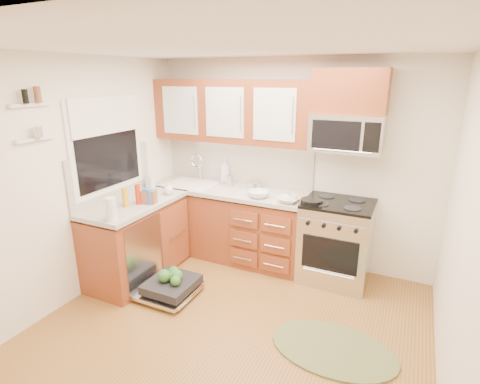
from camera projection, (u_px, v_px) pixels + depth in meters
The scene contains 38 objects.
floor at pixel (227, 334), 3.48m from camera, with size 3.50×3.50×0.00m, color brown.
ceiling at pixel (223, 46), 2.73m from camera, with size 3.50×3.50×0.00m, color white.
wall_back at pixel (290, 164), 4.61m from camera, with size 3.50×0.04×2.50m, color silver.
wall_front at pixel (36, 332), 1.59m from camera, with size 3.50×0.04×2.50m, color silver.
wall_left at pixel (73, 182), 3.82m from camera, with size 0.04×3.50×2.50m, color silver.
wall_right at pixel (468, 246), 2.39m from camera, with size 0.04×3.50×2.50m, color silver.
base_cabinet_back at pixel (228, 225), 4.90m from camera, with size 2.05×0.60×0.85m, color maroon.
base_cabinet_left at pixel (137, 242), 4.39m from camera, with size 0.60×1.25×0.85m, color maroon.
countertop_back at pixel (227, 190), 4.75m from camera, with size 2.07×0.64×0.05m, color #B0ABA1.
countertop_left at pixel (134, 204), 4.25m from camera, with size 0.64×1.27×0.05m, color #B0ABA1.
backsplash_back at pixel (237, 162), 4.91m from camera, with size 2.05×0.02×0.57m, color #B2ADA0.
backsplash_left at pixel (112, 175), 4.28m from camera, with size 0.02×1.25×0.57m, color #B2ADA0.
upper_cabinets at pixel (231, 111), 4.57m from camera, with size 2.05×0.35×0.75m, color maroon, non-canonical shape.
cabinet_over_mw at pixel (351, 91), 3.92m from camera, with size 0.76×0.35×0.47m, color maroon.
range at pixel (336, 241), 4.29m from camera, with size 0.76×0.64×0.95m, color silver, non-canonical shape.
microwave at pixel (347, 133), 4.03m from camera, with size 0.76×0.38×0.40m, color silver, non-canonical shape.
sink at pixel (191, 193), 4.97m from camera, with size 0.62×0.50×0.26m, color white, non-canonical shape.
dishwasher at pixel (169, 287), 4.06m from camera, with size 0.70×0.60×0.20m, color silver, non-canonical shape.
window at pixel (107, 146), 4.15m from camera, with size 0.03×1.05×1.05m, color white, non-canonical shape.
window_blind at pixel (106, 116), 4.05m from camera, with size 0.02×0.96×0.40m, color white.
shelf_upper at pixel (31, 105), 3.27m from camera, with size 0.04×0.40×0.03m, color white.
shelf_lower at pixel (36, 139), 3.35m from camera, with size 0.04×0.40×0.03m, color white.
rug at pixel (333, 349), 3.27m from camera, with size 1.09×0.71×0.02m, color olive, non-canonical shape.
skillet at pixel (312, 201), 4.11m from camera, with size 0.24×0.24×0.05m, color black.
stock_pot at pixel (254, 185), 4.68m from camera, with size 0.18×0.18×0.11m, color silver.
cutting_board at pixel (295, 198), 4.35m from camera, with size 0.29×0.19×0.02m, color #A17D4A.
canister at pixel (229, 181), 4.82m from camera, with size 0.09×0.09×0.15m, color silver.
paper_towel_roll at pixel (111, 209), 3.66m from camera, with size 0.11×0.11×0.24m, color white.
mustard_bottle at pixel (125, 198), 4.06m from camera, with size 0.07×0.07×0.21m, color gold.
red_bottle at pixel (138, 194), 4.13m from camera, with size 0.06×0.06×0.22m, color #B4240F.
wooden_box at pixel (149, 197), 4.17m from camera, with size 0.15×0.11×0.15m, color brown.
blue_carton at pixel (148, 196), 4.15m from camera, with size 0.11×0.06×0.17m, color blue.
bowl_a at pixel (288, 200), 4.21m from camera, with size 0.24×0.24×0.06m, color #999999.
bowl_b at pixel (258, 194), 4.38m from camera, with size 0.25×0.25×0.08m, color #999999.
cup at pixel (292, 199), 4.18m from camera, with size 0.12×0.12×0.10m, color #999999.
soap_bottle_a at pixel (225, 170), 4.95m from camera, with size 0.13×0.13×0.33m, color #999999.
soap_bottle_b at pixel (150, 180), 4.74m from camera, with size 0.09×0.09×0.20m, color #999999.
soap_bottle_c at pixel (168, 188), 4.48m from camera, with size 0.12×0.12×0.15m, color #999999.
Camera 1 is at (1.36, -2.59, 2.29)m, focal length 28.00 mm.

